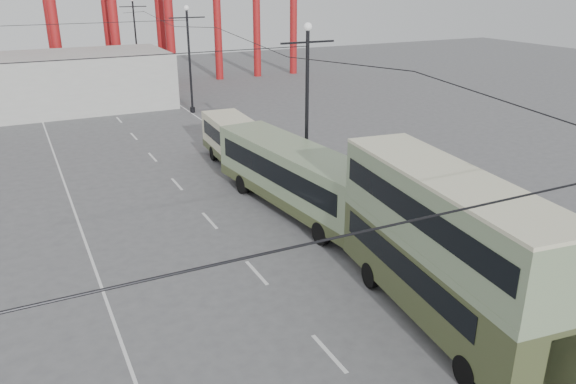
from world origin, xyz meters
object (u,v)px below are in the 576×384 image
single_decker_cream (241,145)px  pedestrian (432,301)px  double_decker_bus (444,242)px  single_decker_green (296,175)px

single_decker_cream → pedestrian: 18.85m
double_decker_bus → single_decker_green: 11.42m
single_decker_green → single_decker_cream: (-0.09, 7.46, -0.27)m
single_decker_cream → pedestrian: bearing=-88.2°
double_decker_bus → pedestrian: bearing=-170.8°
double_decker_bus → single_decker_cream: 18.87m
double_decker_bus → single_decker_cream: double_decker_bus is taller
pedestrian → single_decker_green: bearing=-93.8°
single_decker_cream → double_decker_bus: bearing=-87.3°
single_decker_green → pedestrian: bearing=-97.9°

